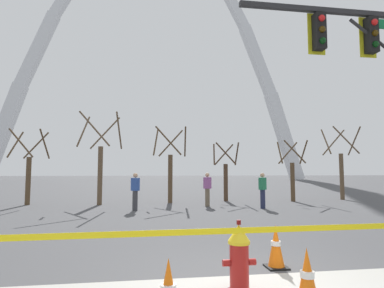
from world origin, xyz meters
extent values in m
plane|color=#474749|center=(0.00, 0.00, 0.00)|extent=(240.00, 240.00, 0.00)
cylinder|color=maroon|center=(-0.22, -0.40, 0.36)|extent=(0.26, 0.26, 0.62)
cylinder|color=gold|center=(-0.22, -0.40, 0.69)|extent=(0.30, 0.30, 0.04)
cone|color=gold|center=(-0.22, -0.40, 0.82)|extent=(0.30, 0.30, 0.22)
cylinder|color=#5E0F0D|center=(-0.22, -0.40, 0.96)|extent=(0.06, 0.06, 0.06)
cylinder|color=maroon|center=(-0.40, -0.40, 0.42)|extent=(0.10, 0.09, 0.09)
cylinder|color=maroon|center=(-0.04, -0.40, 0.42)|extent=(0.10, 0.09, 0.09)
cylinder|color=maroon|center=(-0.22, -0.20, 0.33)|extent=(0.13, 0.14, 0.13)
cylinder|color=#5E0F0D|center=(-0.22, -0.12, 0.33)|extent=(0.15, 0.03, 0.15)
cube|color=yellow|center=(-0.40, -0.47, 0.86)|extent=(6.64, 0.15, 0.08)
cone|color=orange|center=(0.45, -0.99, 0.38)|extent=(0.28, 0.28, 0.70)
cylinder|color=white|center=(0.45, -0.99, 0.42)|extent=(0.17, 0.17, 0.08)
cube|color=black|center=(0.76, 0.67, 0.01)|extent=(0.36, 0.36, 0.03)
cone|color=orange|center=(0.76, 0.67, 0.38)|extent=(0.28, 0.28, 0.70)
cylinder|color=white|center=(0.76, 0.67, 0.42)|extent=(0.17, 0.17, 0.08)
cylinder|color=white|center=(-1.25, -1.20, 0.42)|extent=(0.17, 0.17, 0.08)
cube|color=#232326|center=(3.06, 2.26, 5.60)|extent=(4.80, 0.12, 0.12)
cylinder|color=#232326|center=(4.02, 2.26, 5.05)|extent=(1.11, 0.08, 0.81)
cube|color=black|center=(4.06, 2.26, 5.05)|extent=(0.26, 0.24, 0.90)
cube|color=gold|center=(4.06, 2.40, 5.05)|extent=(0.44, 0.03, 1.04)
sphere|color=red|center=(4.06, 2.13, 5.33)|extent=(0.16, 0.16, 0.16)
sphere|color=#392706|center=(4.06, 2.13, 5.05)|extent=(0.16, 0.16, 0.16)
sphere|color=black|center=(4.06, 2.13, 4.77)|extent=(0.16, 0.16, 0.16)
cube|color=black|center=(2.66, 2.26, 5.05)|extent=(0.26, 0.24, 0.90)
cube|color=gold|center=(2.66, 2.40, 5.05)|extent=(0.44, 0.03, 1.04)
sphere|color=red|center=(2.66, 2.13, 5.33)|extent=(0.16, 0.16, 0.16)
sphere|color=#392706|center=(2.66, 2.13, 5.05)|extent=(0.16, 0.16, 0.16)
sphere|color=black|center=(2.66, 2.13, 4.77)|extent=(0.16, 0.16, 0.16)
cube|color=silver|center=(-27.09, 57.81, 8.78)|extent=(7.58, 2.23, 18.32)
cube|color=silver|center=(-21.67, 57.81, 24.59)|extent=(7.32, 1.99, 14.86)
cube|color=silver|center=(16.26, 57.81, 36.89)|extent=(7.03, 1.76, 11.43)
cube|color=silver|center=(21.67, 57.81, 24.59)|extent=(7.32, 1.99, 14.86)
cube|color=silver|center=(27.09, 57.81, 8.78)|extent=(7.58, 2.23, 18.32)
cylinder|color=brown|center=(-7.23, 12.38, 1.19)|extent=(0.24, 0.24, 2.38)
cylinder|color=brown|center=(-7.96, 12.53, 3.03)|extent=(0.33, 1.29, 1.43)
cylinder|color=brown|center=(-6.49, 12.31, 3.03)|extent=(0.21, 1.30, 1.43)
cylinder|color=brown|center=(-7.16, 13.12, 3.03)|extent=(1.30, 0.21, 1.43)
cylinder|color=brown|center=(-7.39, 11.66, 3.03)|extent=(1.28, 0.36, 1.43)
cylinder|color=brown|center=(-3.69, 11.86, 1.45)|extent=(0.24, 0.24, 2.91)
cylinder|color=brown|center=(-4.58, 12.04, 3.70)|extent=(0.39, 1.56, 1.74)
cylinder|color=brown|center=(-2.79, 11.77, 3.70)|extent=(0.24, 1.57, 1.74)
cylinder|color=brown|center=(-3.60, 12.77, 3.70)|extent=(1.57, 0.24, 1.74)
cylinder|color=brown|center=(-3.89, 10.98, 3.70)|extent=(1.55, 0.42, 1.74)
cylinder|color=brown|center=(-0.14, 12.38, 1.27)|extent=(0.24, 0.24, 2.54)
cylinder|color=brown|center=(-0.91, 12.53, 3.23)|extent=(0.35, 1.37, 1.52)
cylinder|color=brown|center=(0.65, 12.30, 3.23)|extent=(0.22, 1.38, 1.52)
cylinder|color=brown|center=(-0.06, 13.16, 3.23)|extent=(1.38, 0.22, 1.52)
cylinder|color=brown|center=(-0.31, 11.60, 3.23)|extent=(1.37, 0.38, 1.52)
cylinder|color=#473323|center=(3.03, 12.91, 1.04)|extent=(0.24, 0.24, 2.07)
cylinder|color=#473323|center=(2.40, 13.04, 2.64)|extent=(0.30, 1.13, 1.25)
cylinder|color=#473323|center=(3.67, 12.85, 2.64)|extent=(0.19, 1.14, 1.25)
cylinder|color=#473323|center=(3.09, 13.55, 2.64)|extent=(1.14, 0.19, 1.25)
cylinder|color=#473323|center=(2.89, 12.28, 2.64)|extent=(1.13, 0.32, 1.25)
cylinder|color=brown|center=(6.68, 12.21, 1.07)|extent=(0.24, 0.24, 2.14)
cylinder|color=brown|center=(6.02, 12.34, 2.73)|extent=(0.31, 1.17, 1.29)
cylinder|color=brown|center=(7.34, 12.14, 2.73)|extent=(0.20, 1.18, 1.29)
cylinder|color=brown|center=(6.74, 12.87, 2.73)|extent=(1.18, 0.20, 1.29)
cylinder|color=brown|center=(6.53, 11.56, 2.73)|extent=(1.16, 0.33, 1.29)
cylinder|color=brown|center=(10.08, 12.84, 1.36)|extent=(0.24, 0.24, 2.72)
cylinder|color=brown|center=(9.25, 13.00, 3.46)|extent=(0.37, 1.46, 1.62)
cylinder|color=brown|center=(10.92, 12.75, 3.46)|extent=(0.23, 1.47, 1.62)
cylinder|color=brown|center=(10.16, 13.68, 3.46)|extent=(1.47, 0.23, 1.62)
cylinder|color=brown|center=(9.89, 12.01, 3.46)|extent=(1.46, 0.40, 1.62)
cylinder|color=#232847|center=(3.76, 9.16, 0.42)|extent=(0.22, 0.22, 0.84)
cube|color=#23754C|center=(3.76, 9.16, 1.11)|extent=(0.39, 0.36, 0.54)
sphere|color=tan|center=(3.76, 9.16, 1.49)|extent=(0.20, 0.20, 0.20)
cylinder|color=brown|center=(1.49, 10.44, 0.42)|extent=(0.22, 0.22, 0.84)
cube|color=#995193|center=(1.49, 10.44, 1.11)|extent=(0.37, 0.27, 0.54)
sphere|color=tan|center=(1.49, 10.44, 1.49)|extent=(0.20, 0.20, 0.20)
cylinder|color=#38383D|center=(-1.88, 9.21, 0.42)|extent=(0.22, 0.22, 0.84)
cube|color=#2D4C99|center=(-1.88, 9.21, 1.11)|extent=(0.38, 0.38, 0.54)
sphere|color=tan|center=(-1.88, 9.21, 1.49)|extent=(0.20, 0.20, 0.20)
camera|label=1|loc=(-1.52, -4.75, 1.66)|focal=30.07mm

